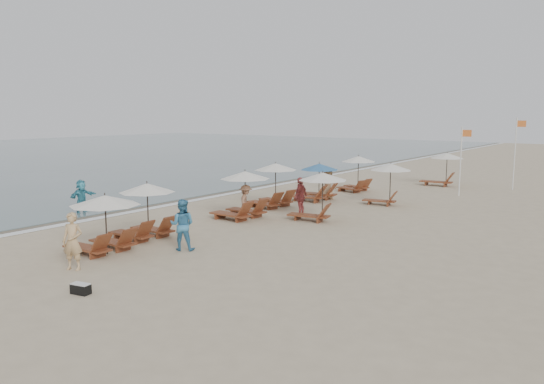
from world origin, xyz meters
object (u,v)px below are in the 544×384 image
Objects in this scene: beachgoer_far_a at (301,197)px; flag_pole_near at (461,157)px; lounger_station_3 at (272,186)px; lounger_station_1 at (144,212)px; beachgoer_far_b at (328,183)px; lounger_station_2 at (241,196)px; lounger_station_4 at (314,184)px; beachgoer_near at (73,241)px; lounger_station_5 at (355,173)px; lounger_station_0 at (102,222)px; beachgoer_mid_b at (246,202)px; duffel_bag at (81,289)px; inland_station_2 at (442,167)px; inland_station_1 at (387,178)px; waterline_walker at (82,196)px; inland_station_0 at (317,191)px; beachgoer_mid_a at (182,225)px.

beachgoer_far_a is 0.46× the size of flag_pole_near.
lounger_station_3 is at bearing -119.92° from beachgoer_far_a.
beachgoer_far_b is (0.92, 12.76, -0.14)m from lounger_station_1.
lounger_station_1 is 0.94× the size of lounger_station_2.
beachgoer_far_a is at bearing -66.56° from lounger_station_4.
lounger_station_4 is at bearing 67.54° from beachgoer_near.
lounger_station_0 is at bearing -90.77° from lounger_station_5.
lounger_station_2 is 3.43m from lounger_station_3.
lounger_station_2 is 1.65× the size of beachgoer_mid_b.
beachgoer_mid_b is 2.74m from beachgoer_far_a.
beachgoer_far_b reaches higher than duffel_bag.
lounger_station_4 is at bearing 100.25° from duffel_bag.
flag_pole_near reaches higher than beachgoer_near.
inland_station_2 is 1.51× the size of beachgoer_far_b.
beachgoer_far_a is at bearing -110.62° from inland_station_1.
lounger_station_1 is 6.99m from waterline_walker.
waterline_walker is at bearing -154.07° from lounger_station_2.
inland_station_2 is (3.77, 10.32, 0.34)m from lounger_station_4.
waterline_walker is at bearing 164.56° from lounger_station_1.
lounger_station_1 is 11.95m from lounger_station_4.
duffel_bag is (2.19, -1.27, -0.76)m from beachgoer_near.
flag_pole_near is at bearing 46.54° from lounger_station_4.
lounger_station_4 is (0.67, 3.19, -0.15)m from lounger_station_3.
lounger_station_3 is 7.80m from lounger_station_5.
inland_station_0 is 5.96m from inland_station_1.
beachgoer_far_b is (0.41, 7.38, -0.15)m from lounger_station_2.
lounger_station_2 is at bearing -115.29° from flag_pole_near.
beachgoer_far_a is at bearing -24.95° from lounger_station_3.
lounger_station_1 reaches higher than lounger_station_0.
lounger_station_5 is at bearing 83.36° from lounger_station_3.
lounger_station_1 is at bearing -89.00° from lounger_station_3.
beachgoer_near is (1.47, -4.15, -0.16)m from lounger_station_1.
lounger_station_4 is 6.65m from beachgoer_mid_b.
lounger_station_0 is 2.78m from beachgoer_mid_a.
lounger_station_3 reaches higher than lounger_station_5.
lounger_station_1 is 0.93× the size of lounger_station_4.
flag_pole_near is (5.21, 22.59, 1.39)m from beachgoer_near.
lounger_station_3 reaches higher than waterline_walker.
beachgoer_mid_b is 7.45m from beachgoer_far_b.
inland_station_0 is 11.87m from flag_pole_near.
lounger_station_2 is 0.95× the size of inland_station_2.
beachgoer_far_b is (-0.55, 16.91, 0.02)m from beachgoer_near.
lounger_station_2 is (0.51, 5.38, 0.01)m from lounger_station_1.
flag_pole_near reaches higher than duffel_bag.
lounger_station_1 is 1.51× the size of waterline_walker.
lounger_station_5 reaches higher than inland_station_1.
inland_station_1 is at bearing -58.57° from beachgoer_mid_b.
inland_station_0 is 11.38m from beachgoer_near.
beachgoer_far_b reaches higher than beachgoer_near.
duffel_bag is at bearing -55.95° from beachgoer_near.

